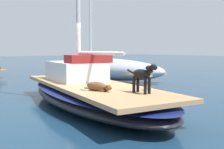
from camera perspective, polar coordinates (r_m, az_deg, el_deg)
ground_plane at (r=8.06m, az=-4.47°, el=-6.65°), size 120.00×120.00×0.00m
sailboat_main at (r=7.99m, az=-4.49°, el=-4.30°), size 3.68×7.55×0.66m
cabin_house at (r=8.94m, az=-7.43°, el=1.02°), size 1.74×2.43×0.84m
dog_black at (r=6.23m, az=6.54°, el=-0.12°), size 0.23×0.94×0.70m
dog_brown at (r=6.63m, az=-3.04°, el=-2.51°), size 0.39×0.94×0.22m
deck_winch at (r=6.74m, az=7.59°, el=-2.50°), size 0.16×0.16×0.21m
coiled_rope at (r=6.82m, az=-5.34°, el=-3.03°), size 0.32×0.32×0.04m
moored_boat_starboard_side at (r=15.06m, az=-2.28°, el=1.28°), size 3.73×8.25×6.05m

